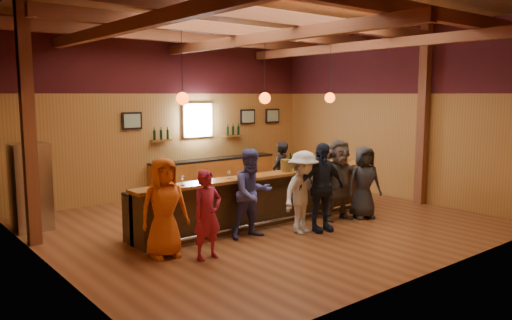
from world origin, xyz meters
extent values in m
plane|color=brown|center=(0.00, 0.00, 0.00)|extent=(9.00, 9.00, 0.00)
cube|color=#976229|center=(0.00, 4.00, 2.25)|extent=(9.00, 0.04, 4.50)
cube|color=#976229|center=(0.00, -4.00, 2.25)|extent=(9.00, 0.04, 4.50)
cube|color=#976229|center=(-4.50, 0.00, 2.25)|extent=(0.04, 8.00, 4.50)
cube|color=#976229|center=(4.50, 0.00, 2.25)|extent=(0.04, 8.00, 4.50)
cube|color=brown|center=(0.00, 0.00, 4.50)|extent=(9.00, 8.00, 0.04)
cube|color=#3C1013|center=(0.00, 3.98, 3.65)|extent=(9.00, 0.01, 1.70)
cube|color=#3C1013|center=(-4.48, 0.00, 3.65)|extent=(0.01, 8.00, 1.70)
cube|color=#3C1013|center=(4.48, 0.00, 3.65)|extent=(0.01, 8.00, 1.70)
cube|color=brown|center=(-4.35, 1.50, 2.25)|extent=(0.22, 0.22, 4.50)
cube|color=brown|center=(4.35, -1.00, 2.25)|extent=(0.22, 0.22, 4.50)
cube|color=brown|center=(0.00, -3.00, 4.20)|extent=(8.80, 0.20, 0.25)
cube|color=brown|center=(0.00, -1.00, 4.20)|extent=(8.80, 0.20, 0.25)
cube|color=brown|center=(0.00, 1.00, 4.20)|extent=(8.80, 0.20, 0.25)
cube|color=brown|center=(0.00, 3.00, 4.20)|extent=(8.80, 0.20, 0.25)
cube|color=brown|center=(-3.00, 0.00, 3.95)|extent=(0.18, 7.80, 0.22)
cube|color=brown|center=(0.00, 0.00, 3.95)|extent=(0.18, 7.80, 0.22)
cube|color=brown|center=(3.00, 0.00, 3.95)|extent=(0.18, 7.80, 0.22)
cube|color=black|center=(0.00, 0.00, 0.53)|extent=(6.00, 0.60, 1.05)
cube|color=#904D1A|center=(0.00, -0.18, 1.08)|extent=(6.30, 0.50, 0.06)
cube|color=black|center=(0.00, 0.38, 0.93)|extent=(6.00, 0.48, 0.05)
cube|color=black|center=(0.00, 0.38, 0.45)|extent=(6.00, 0.48, 0.90)
cube|color=silver|center=(2.00, 0.38, 0.88)|extent=(0.45, 0.40, 0.14)
cube|color=silver|center=(2.50, 0.38, 0.88)|extent=(0.45, 0.40, 0.14)
cylinder|color=silver|center=(0.00, -0.42, 0.15)|extent=(6.00, 0.06, 0.06)
cube|color=#904D1A|center=(1.20, 3.72, 0.45)|extent=(4.00, 0.50, 0.90)
cube|color=black|center=(1.20, 3.72, 0.93)|extent=(4.00, 0.52, 0.05)
cube|color=silver|center=(0.80, 3.95, 2.05)|extent=(0.95, 0.08, 0.95)
cube|color=white|center=(0.80, 3.90, 2.05)|extent=(0.78, 0.01, 0.78)
cube|color=black|center=(-1.20, 3.94, 2.10)|extent=(0.55, 0.04, 0.45)
cube|color=silver|center=(-1.20, 3.92, 2.10)|extent=(0.45, 0.01, 0.35)
cube|color=black|center=(2.60, 3.94, 2.10)|extent=(0.55, 0.04, 0.45)
cube|color=silver|center=(2.60, 3.92, 2.10)|extent=(0.45, 0.01, 0.35)
cube|color=black|center=(3.60, 3.94, 2.10)|extent=(0.55, 0.04, 0.45)
cube|color=silver|center=(3.60, 3.92, 2.10)|extent=(0.45, 0.01, 0.35)
cube|color=#904D1A|center=(-0.40, 3.88, 1.55)|extent=(0.60, 0.18, 0.04)
cylinder|color=black|center=(-0.60, 3.88, 1.70)|extent=(0.07, 0.07, 0.26)
cylinder|color=black|center=(-0.40, 3.88, 1.70)|extent=(0.07, 0.07, 0.26)
cylinder|color=black|center=(-0.20, 3.88, 1.70)|extent=(0.07, 0.07, 0.26)
cube|color=#904D1A|center=(2.00, 3.88, 1.55)|extent=(0.60, 0.18, 0.04)
cylinder|color=black|center=(1.80, 3.88, 1.70)|extent=(0.07, 0.07, 0.26)
cylinder|color=black|center=(2.00, 3.88, 1.70)|extent=(0.07, 0.07, 0.26)
cylinder|color=black|center=(2.20, 3.88, 1.70)|extent=(0.07, 0.07, 0.26)
cylinder|color=black|center=(-2.00, 0.00, 3.33)|extent=(0.01, 0.01, 1.25)
sphere|color=#FF4B0C|center=(-2.00, 0.00, 2.70)|extent=(0.24, 0.24, 0.24)
cylinder|color=black|center=(0.00, 0.00, 3.33)|extent=(0.01, 0.01, 1.25)
sphere|color=#FF4B0C|center=(0.00, 0.00, 2.70)|extent=(0.24, 0.24, 0.24)
cylinder|color=black|center=(2.00, 0.00, 3.33)|extent=(0.01, 0.01, 1.25)
sphere|color=#FF4B0C|center=(2.00, 0.00, 2.70)|extent=(0.24, 0.24, 0.24)
cube|color=silver|center=(-4.10, 2.60, 0.90)|extent=(0.70, 0.70, 1.80)
imported|color=#D85914|center=(-2.80, -0.68, 0.86)|extent=(0.91, 0.65, 1.73)
imported|color=#A01D35|center=(-2.29, -1.23, 0.77)|extent=(0.57, 0.39, 1.53)
imported|color=#474A8F|center=(-0.90, -0.71, 0.87)|extent=(0.93, 0.76, 1.75)
imported|color=silver|center=(0.08, -1.10, 0.83)|extent=(1.16, 0.77, 1.67)
imported|color=#192033|center=(0.47, -1.22, 0.91)|extent=(1.14, 0.67, 1.82)
imported|color=#4F463F|center=(1.46, -0.81, 0.90)|extent=(1.75, 0.86, 1.81)
imported|color=#28282B|center=(2.02, -1.07, 0.82)|extent=(0.94, 0.79, 1.63)
imported|color=black|center=(1.42, 1.08, 0.80)|extent=(0.69, 0.59, 1.61)
cylinder|color=brown|center=(0.45, -0.19, 1.24)|extent=(0.24, 0.24, 0.26)
cylinder|color=black|center=(0.66, -0.09, 1.25)|extent=(0.08, 0.08, 0.28)
cylinder|color=black|center=(0.66, -0.09, 1.44)|extent=(0.03, 0.03, 0.10)
cylinder|color=black|center=(0.71, -0.06, 1.23)|extent=(0.07, 0.07, 0.24)
cylinder|color=black|center=(0.71, -0.06, 1.39)|extent=(0.02, 0.02, 0.08)
cylinder|color=silver|center=(-2.45, -0.12, 1.11)|extent=(0.07, 0.07, 0.01)
cylinder|color=silver|center=(-2.45, -0.12, 1.17)|extent=(0.01, 0.01, 0.10)
sphere|color=silver|center=(-2.45, -0.12, 1.25)|extent=(0.08, 0.08, 0.08)
cylinder|color=silver|center=(-2.16, -0.23, 1.11)|extent=(0.07, 0.07, 0.01)
cylinder|color=silver|center=(-2.16, -0.23, 1.17)|extent=(0.01, 0.01, 0.10)
sphere|color=silver|center=(-2.16, -0.23, 1.26)|extent=(0.08, 0.08, 0.08)
cylinder|color=silver|center=(-1.62, -0.17, 1.11)|extent=(0.08, 0.08, 0.01)
cylinder|color=silver|center=(-1.62, -0.17, 1.17)|extent=(0.01, 0.01, 0.11)
sphere|color=silver|center=(-1.62, -0.17, 1.26)|extent=(0.09, 0.09, 0.09)
cylinder|color=silver|center=(-1.05, -0.14, 1.11)|extent=(0.06, 0.06, 0.01)
cylinder|color=silver|center=(-1.05, -0.14, 1.16)|extent=(0.01, 0.01, 0.09)
sphere|color=silver|center=(-1.05, -0.14, 1.23)|extent=(0.07, 0.07, 0.07)
cylinder|color=silver|center=(-0.55, -0.15, 1.11)|extent=(0.06, 0.06, 0.01)
cylinder|color=silver|center=(-0.55, -0.15, 1.16)|extent=(0.01, 0.01, 0.09)
sphere|color=silver|center=(-0.55, -0.15, 1.24)|extent=(0.07, 0.07, 0.07)
cylinder|color=silver|center=(0.80, -0.19, 1.11)|extent=(0.07, 0.07, 0.01)
cylinder|color=silver|center=(0.80, -0.19, 1.17)|extent=(0.01, 0.01, 0.10)
sphere|color=silver|center=(0.80, -0.19, 1.24)|extent=(0.08, 0.08, 0.08)
cylinder|color=silver|center=(1.56, -0.09, 1.11)|extent=(0.07, 0.07, 0.01)
cylinder|color=silver|center=(1.56, -0.09, 1.17)|extent=(0.01, 0.01, 0.10)
sphere|color=silver|center=(1.56, -0.09, 1.25)|extent=(0.08, 0.08, 0.08)
cylinder|color=silver|center=(2.10, -0.17, 1.11)|extent=(0.08, 0.08, 0.01)
cylinder|color=silver|center=(2.10, -0.17, 1.17)|extent=(0.01, 0.01, 0.11)
sphere|color=silver|center=(2.10, -0.17, 1.26)|extent=(0.09, 0.09, 0.09)
camera|label=1|loc=(-6.79, -8.15, 2.78)|focal=35.00mm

